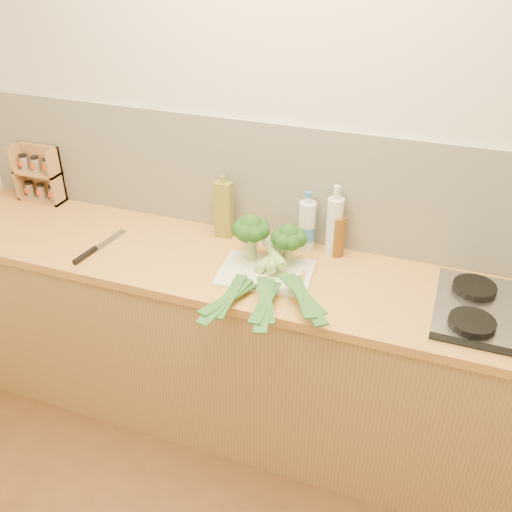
# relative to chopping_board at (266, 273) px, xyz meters

# --- Properties ---
(room_shell) EXTENTS (3.50, 3.50, 3.50)m
(room_shell) POSITION_rel_chopping_board_xyz_m (-0.05, 0.33, 0.26)
(room_shell) COLOR beige
(room_shell) RESTS_ON ground
(counter) EXTENTS (3.20, 0.62, 0.90)m
(counter) POSITION_rel_chopping_board_xyz_m (-0.05, 0.04, -0.46)
(counter) COLOR #AD8148
(counter) RESTS_ON ground
(chopping_board) EXTENTS (0.41, 0.32, 0.01)m
(chopping_board) POSITION_rel_chopping_board_xyz_m (0.00, 0.00, 0.00)
(chopping_board) COLOR white
(chopping_board) RESTS_ON counter
(broccoli_left) EXTENTS (0.16, 0.16, 0.21)m
(broccoli_left) POSITION_rel_chopping_board_xyz_m (-0.09, 0.08, 0.15)
(broccoli_left) COLOR #8FA45F
(broccoli_left) RESTS_ON chopping_board
(broccoli_right) EXTENTS (0.15, 0.15, 0.19)m
(broccoli_right) POSITION_rel_chopping_board_xyz_m (0.07, 0.10, 0.13)
(broccoli_right) COLOR #8FA45F
(broccoli_right) RESTS_ON chopping_board
(leek_front) EXTENTS (0.18, 0.72, 0.04)m
(leek_front) POSITION_rel_chopping_board_xyz_m (-0.02, -0.01, 0.03)
(leek_front) COLOR white
(leek_front) RESTS_ON chopping_board
(leek_mid) EXTENTS (0.21, 0.66, 0.04)m
(leek_mid) POSITION_rel_chopping_board_xyz_m (0.04, -0.05, 0.05)
(leek_mid) COLOR white
(leek_mid) RESTS_ON chopping_board
(leek_back) EXTENTS (0.44, 0.55, 0.04)m
(leek_back) POSITION_rel_chopping_board_xyz_m (0.09, -0.03, 0.06)
(leek_back) COLOR white
(leek_back) RESTS_ON chopping_board
(chefs_knife) EXTENTS (0.07, 0.35, 0.03)m
(chefs_knife) POSITION_rel_chopping_board_xyz_m (-0.78, -0.11, 0.00)
(chefs_knife) COLOR silver
(chefs_knife) RESTS_ON counter
(spice_rack) EXTENTS (0.25, 0.10, 0.29)m
(spice_rack) POSITION_rel_chopping_board_xyz_m (-1.34, 0.28, 0.12)
(spice_rack) COLOR tan
(spice_rack) RESTS_ON counter
(oil_tin) EXTENTS (0.08, 0.05, 0.30)m
(oil_tin) POSITION_rel_chopping_board_xyz_m (-0.29, 0.24, 0.13)
(oil_tin) COLOR olive
(oil_tin) RESTS_ON counter
(glass_bottle) EXTENTS (0.07, 0.07, 0.33)m
(glass_bottle) POSITION_rel_chopping_board_xyz_m (0.22, 0.26, 0.13)
(glass_bottle) COLOR silver
(glass_bottle) RESTS_ON counter
(amber_bottle) EXTENTS (0.06, 0.06, 0.24)m
(amber_bottle) POSITION_rel_chopping_board_xyz_m (0.24, 0.26, 0.09)
(amber_bottle) COLOR brown
(amber_bottle) RESTS_ON counter
(water_bottle) EXTENTS (0.08, 0.08, 0.26)m
(water_bottle) POSITION_rel_chopping_board_xyz_m (0.10, 0.27, 0.10)
(water_bottle) COLOR silver
(water_bottle) RESTS_ON counter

